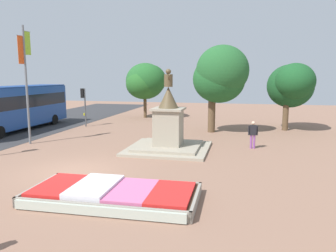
% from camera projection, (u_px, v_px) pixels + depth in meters
% --- Properties ---
extents(ground_plane, '(77.11, 77.11, 0.00)m').
position_uv_depth(ground_plane, '(75.00, 172.00, 14.94)').
color(ground_plane, '#8C6651').
extents(flower_planter, '(6.01, 3.02, 0.53)m').
position_uv_depth(flower_planter, '(112.00, 194.00, 11.49)').
color(flower_planter, '#38281C').
rests_on(flower_planter, ground_plane).
extents(statue_monument, '(4.69, 4.69, 4.72)m').
position_uv_depth(statue_monument, '(168.00, 131.00, 19.17)').
color(statue_monument, '#9D937F').
rests_on(statue_monument, ground_plane).
extents(traffic_light_far_corner, '(0.42, 0.31, 3.25)m').
position_uv_depth(traffic_light_far_corner, '(84.00, 100.00, 27.82)').
color(traffic_light_far_corner, '#4C5156').
rests_on(traffic_light_far_corner, ground_plane).
extents(banner_pole, '(0.21, 1.16, 7.38)m').
position_uv_depth(banner_pole, '(26.00, 79.00, 20.40)').
color(banner_pole, slate).
rests_on(banner_pole, ground_plane).
extents(city_bus, '(2.53, 11.36, 3.51)m').
position_uv_depth(city_bus, '(14.00, 106.00, 25.58)').
color(city_bus, '#1E4799').
rests_on(city_bus, ground_plane).
extents(pedestrian_near_planter, '(0.57, 0.25, 1.65)m').
position_uv_depth(pedestrian_near_planter, '(253.00, 133.00, 19.52)').
color(pedestrian_near_planter, '#8C4C99').
rests_on(pedestrian_near_planter, ground_plane).
extents(park_tree_far_left, '(3.65, 4.54, 5.29)m').
position_uv_depth(park_tree_far_left, '(292.00, 85.00, 25.79)').
color(park_tree_far_left, brown).
rests_on(park_tree_far_left, ground_plane).
extents(park_tree_behind_statue, '(4.32, 4.34, 5.60)m').
position_uv_depth(park_tree_behind_statue, '(146.00, 82.00, 33.27)').
color(park_tree_behind_statue, brown).
rests_on(park_tree_behind_statue, ground_plane).
extents(park_tree_far_right, '(4.16, 3.75, 6.57)m').
position_uv_depth(park_tree_far_right, '(221.00, 75.00, 24.38)').
color(park_tree_far_right, brown).
rests_on(park_tree_far_right, ground_plane).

